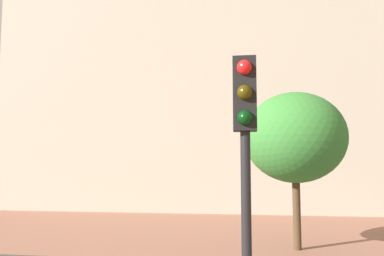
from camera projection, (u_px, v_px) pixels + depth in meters
landmark_building at (188, 62)px, 30.54m from camera, size 25.64×12.20×33.46m
traffic_light_pole at (246, 165)px, 4.54m from camera, size 0.28×0.34×4.37m
tree_curb_far at (295, 138)px, 14.13m from camera, size 3.71×3.71×5.71m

